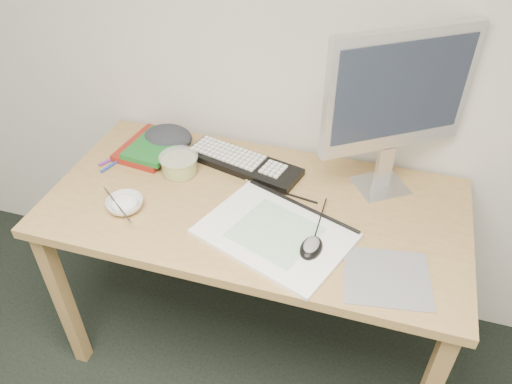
{
  "coord_description": "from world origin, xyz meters",
  "views": [
    {
      "loc": [
        0.62,
        0.21,
        1.84
      ],
      "look_at": [
        0.26,
        1.39,
        0.83
      ],
      "focal_mm": 35.0,
      "sensor_mm": 36.0,
      "label": 1
    }
  ],
  "objects_px": {
    "keyboard": "(243,163)",
    "rice_bowl": "(125,205)",
    "sketchpad": "(275,234)",
    "monitor": "(398,96)",
    "desk": "(255,221)"
  },
  "relations": [
    {
      "from": "desk",
      "to": "keyboard",
      "type": "relative_size",
      "value": 3.2
    },
    {
      "from": "sketchpad",
      "to": "rice_bowl",
      "type": "xyz_separation_m",
      "value": [
        -0.51,
        -0.02,
        0.01
      ]
    },
    {
      "from": "monitor",
      "to": "rice_bowl",
      "type": "distance_m",
      "value": 0.94
    },
    {
      "from": "monitor",
      "to": "rice_bowl",
      "type": "bearing_deg",
      "value": 170.36
    },
    {
      "from": "desk",
      "to": "rice_bowl",
      "type": "distance_m",
      "value": 0.44
    },
    {
      "from": "desk",
      "to": "sketchpad",
      "type": "distance_m",
      "value": 0.19
    },
    {
      "from": "keyboard",
      "to": "monitor",
      "type": "distance_m",
      "value": 0.6
    },
    {
      "from": "keyboard",
      "to": "monitor",
      "type": "xyz_separation_m",
      "value": [
        0.5,
        0.02,
        0.34
      ]
    },
    {
      "from": "keyboard",
      "to": "sketchpad",
      "type": "bearing_deg",
      "value": -42.67
    },
    {
      "from": "keyboard",
      "to": "rice_bowl",
      "type": "bearing_deg",
      "value": -116.9
    },
    {
      "from": "monitor",
      "to": "keyboard",
      "type": "bearing_deg",
      "value": 148.34
    },
    {
      "from": "sketchpad",
      "to": "keyboard",
      "type": "xyz_separation_m",
      "value": [
        -0.21,
        0.32,
        0.01
      ]
    },
    {
      "from": "monitor",
      "to": "sketchpad",
      "type": "bearing_deg",
      "value": -164.57
    },
    {
      "from": "desk",
      "to": "rice_bowl",
      "type": "xyz_separation_m",
      "value": [
        -0.4,
        -0.15,
        0.1
      ]
    },
    {
      "from": "rice_bowl",
      "to": "sketchpad",
      "type": "bearing_deg",
      "value": 2.77
    }
  ]
}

